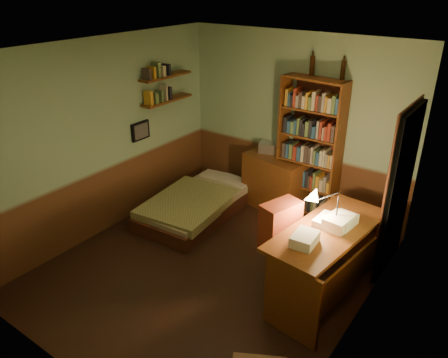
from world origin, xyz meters
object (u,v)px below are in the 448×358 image
Objects in this scene: bed at (196,198)px; desk at (325,262)px; mini_stereo at (269,147)px; bookshelf at (309,151)px; office_chair at (292,249)px; desk_lamp at (339,198)px; dresser at (274,183)px.

bed is 1.14× the size of desk.
mini_stereo is 0.69m from bookshelf.
bed is at bearing 177.54° from office_chair.
desk_lamp is at bearing -15.06° from bed.
dresser is 0.46× the size of bookshelf.
mini_stereo is at bearing 143.57° from desk.
bed is 2.70× the size of desk_lamp.
desk is 0.38m from office_chair.
bed is 1.20m from dresser.
mini_stereo is 2.32m from desk.
bookshelf reaches higher than mini_stereo.
office_chair is at bearing -128.65° from desk_lamp.
office_chair is at bearing -43.28° from dresser.
desk is 1.48× the size of office_chair.
bookshelf is 1.84m from office_chair.
bed is at bearing -138.38° from bookshelf.
bed is 1.78m from bookshelf.
mini_stereo is at bearing 158.80° from dresser.
bookshelf reaches higher than desk_lamp.
bed is 1.94× the size of dresser.
bed is at bearing -138.99° from mini_stereo.
desk_lamp is at bearing 79.73° from desk.
desk is 0.77m from desk_lamp.
dresser is at bearing 157.26° from desk_lamp.
bookshelf is at bearing 129.53° from desk.
bed is at bearing -172.35° from desk_lamp.
dresser is (0.82, 0.86, 0.15)m from bed.
bookshelf is 1.90m from desk.
mini_stereo is 0.13× the size of bookshelf.
desk_lamp is at bearing 49.66° from office_chair.
office_chair is (1.11, -1.57, 0.12)m from dresser.
mini_stereo reaches higher than dresser.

